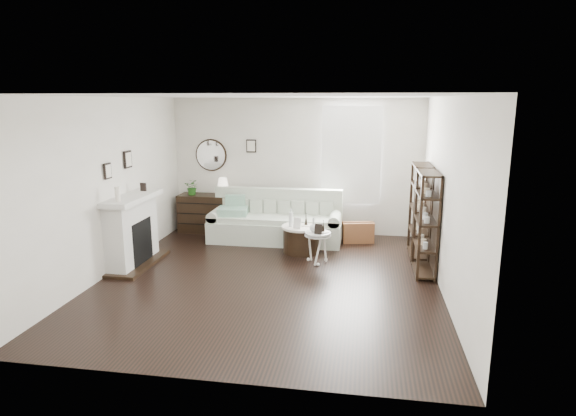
% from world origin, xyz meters
% --- Properties ---
extents(room, '(5.50, 5.50, 5.50)m').
position_xyz_m(room, '(0.73, 2.70, 1.60)').
color(room, black).
rests_on(room, ground).
extents(fireplace, '(0.50, 1.40, 1.84)m').
position_xyz_m(fireplace, '(-2.32, 0.30, 0.54)').
color(fireplace, silver).
rests_on(fireplace, ground).
extents(shelf_unit_far, '(0.30, 0.80, 1.60)m').
position_xyz_m(shelf_unit_far, '(2.33, 1.55, 0.80)').
color(shelf_unit_far, black).
rests_on(shelf_unit_far, ground).
extents(shelf_unit_near, '(0.30, 0.80, 1.60)m').
position_xyz_m(shelf_unit_near, '(2.33, 0.65, 0.80)').
color(shelf_unit_near, black).
rests_on(shelf_unit_near, ground).
extents(sofa, '(2.50, 0.87, 0.97)m').
position_xyz_m(sofa, '(-0.28, 2.08, 0.32)').
color(sofa, '#AAB7A3').
rests_on(sofa, ground).
extents(quilt, '(0.61, 0.53, 0.14)m').
position_xyz_m(quilt, '(-1.10, 1.95, 0.57)').
color(quilt, '#258966').
rests_on(quilt, sofa).
extents(suitcase, '(0.62, 0.32, 0.39)m').
position_xyz_m(suitcase, '(1.29, 2.17, 0.20)').
color(suitcase, brown).
rests_on(suitcase, ground).
extents(dresser, '(1.16, 0.50, 0.77)m').
position_xyz_m(dresser, '(-1.77, 2.47, 0.39)').
color(dresser, black).
rests_on(dresser, ground).
extents(table_lamp, '(0.24, 0.24, 0.36)m').
position_xyz_m(table_lamp, '(-1.44, 2.47, 0.95)').
color(table_lamp, '#F2E4CC').
rests_on(table_lamp, dresser).
extents(potted_plant, '(0.29, 0.25, 0.32)m').
position_xyz_m(potted_plant, '(-2.06, 2.42, 0.93)').
color(potted_plant, '#215718').
rests_on(potted_plant, dresser).
extents(drum_table, '(0.69, 0.69, 0.48)m').
position_xyz_m(drum_table, '(0.30, 1.40, 0.24)').
color(drum_table, black).
rests_on(drum_table, ground).
extents(pedestal_table, '(0.44, 0.44, 0.53)m').
position_xyz_m(pedestal_table, '(0.65, 0.87, 0.48)').
color(pedestal_table, silver).
rests_on(pedestal_table, ground).
extents(eiffel_drum, '(0.13, 0.13, 0.21)m').
position_xyz_m(eiffel_drum, '(0.38, 1.45, 0.59)').
color(eiffel_drum, black).
rests_on(eiffel_drum, drum_table).
extents(bottle_drum, '(0.07, 0.07, 0.32)m').
position_xyz_m(bottle_drum, '(0.13, 1.32, 0.64)').
color(bottle_drum, silver).
rests_on(bottle_drum, drum_table).
extents(card_frame_drum, '(0.15, 0.10, 0.18)m').
position_xyz_m(card_frame_drum, '(0.25, 1.23, 0.57)').
color(card_frame_drum, silver).
rests_on(card_frame_drum, drum_table).
extents(eiffel_ped, '(0.12, 0.12, 0.18)m').
position_xyz_m(eiffel_ped, '(0.73, 0.90, 0.62)').
color(eiffel_ped, black).
rests_on(eiffel_ped, pedestal_table).
extents(flask_ped, '(0.13, 0.13, 0.24)m').
position_xyz_m(flask_ped, '(0.57, 0.89, 0.65)').
color(flask_ped, silver).
rests_on(flask_ped, pedestal_table).
extents(card_frame_ped, '(0.13, 0.07, 0.17)m').
position_xyz_m(card_frame_ped, '(0.66, 0.75, 0.61)').
color(card_frame_ped, black).
rests_on(card_frame_ped, pedestal_table).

